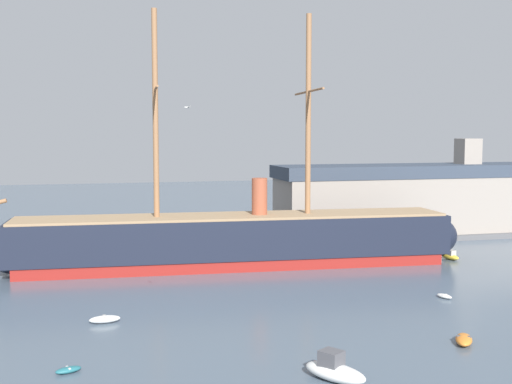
{
  "coord_description": "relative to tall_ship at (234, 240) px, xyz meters",
  "views": [
    {
      "loc": [
        -14.52,
        -21.92,
        16.48
      ],
      "look_at": [
        1.18,
        37.75,
        10.95
      ],
      "focal_mm": 46.21,
      "sensor_mm": 36.0,
      "label": 1
    }
  ],
  "objects": [
    {
      "name": "dinghy_alongside_stern",
      "position": [
        16.87,
        -20.81,
        -3.12
      ],
      "size": [
        1.3,
        1.93,
        0.42
      ],
      "color": "silver",
      "rests_on": "ground"
    },
    {
      "name": "motorboat_near_centre",
      "position": [
        -1.89,
        -38.57,
        -2.64
      ],
      "size": [
        4.21,
        4.99,
        1.97
      ],
      "color": "silver",
      "rests_on": "ground"
    },
    {
      "name": "dockside_warehouse_right",
      "position": [
        35.91,
        15.94,
        2.39
      ],
      "size": [
        54.57,
        12.03,
        15.61
      ],
      "color": "#565659",
      "rests_on": "ground"
    },
    {
      "name": "motorboat_far_right",
      "position": [
        28.4,
        -2.86,
        -2.89
      ],
      "size": [
        1.69,
        3.15,
        1.26
      ],
      "color": "gold",
      "rests_on": "ground"
    },
    {
      "name": "dinghy_mid_right",
      "position": [
        10.74,
        -34.03,
        -2.99
      ],
      "size": [
        2.59,
        3.14,
        0.69
      ],
      "color": "orange",
      "rests_on": "ground"
    },
    {
      "name": "dinghy_mid_left",
      "position": [
        -19.15,
        -32.65,
        -3.12
      ],
      "size": [
        1.97,
        1.37,
        0.43
      ],
      "color": "#236670",
      "rests_on": "ground"
    },
    {
      "name": "seagull_in_flight",
      "position": [
        -10.9,
        -33.88,
        14.89
      ],
      "size": [
        0.41,
        1.04,
        0.13
      ],
      "color": "silver"
    },
    {
      "name": "dinghy_alongside_bow",
      "position": [
        -16.32,
        -20.95,
        -3.02
      ],
      "size": [
        2.76,
        1.38,
        0.63
      ],
      "color": "silver",
      "rests_on": "ground"
    },
    {
      "name": "tall_ship",
      "position": [
        0.0,
        0.0,
        0.0
      ],
      "size": [
        64.67,
        14.16,
        31.09
      ],
      "color": "maroon",
      "rests_on": "ground"
    }
  ]
}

